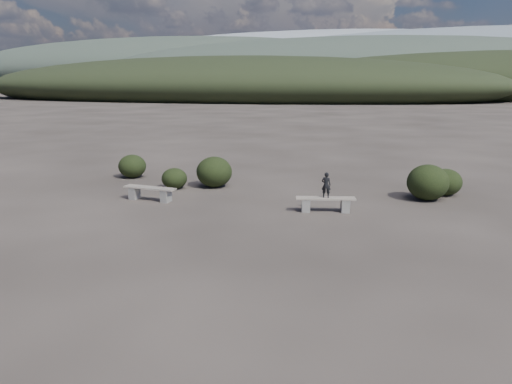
# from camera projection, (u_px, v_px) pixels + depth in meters

# --- Properties ---
(ground) EXTENTS (1200.00, 1200.00, 0.00)m
(ground) POSITION_uv_depth(u_px,v_px,m) (199.00, 269.00, 11.75)
(ground) COLOR #2D2723
(ground) RESTS_ON ground
(bench_left) EXTENTS (2.04, 0.67, 0.50)m
(bench_left) POSITION_uv_depth(u_px,v_px,m) (150.00, 192.00, 18.20)
(bench_left) COLOR #65615E
(bench_left) RESTS_ON ground
(bench_right) EXTENTS (2.01, 0.75, 0.49)m
(bench_right) POSITION_uv_depth(u_px,v_px,m) (326.00, 203.00, 16.66)
(bench_right) COLOR #65615E
(bench_right) RESTS_ON ground
(seated_person) EXTENTS (0.31, 0.21, 0.86)m
(seated_person) POSITION_uv_depth(u_px,v_px,m) (326.00, 185.00, 16.52)
(seated_person) COLOR black
(seated_person) RESTS_ON bench_right
(shrub_a) EXTENTS (1.03, 1.03, 0.84)m
(shrub_a) POSITION_uv_depth(u_px,v_px,m) (174.00, 178.00, 20.13)
(shrub_a) COLOR black
(shrub_a) RESTS_ON ground
(shrub_b) EXTENTS (1.46, 1.46, 1.25)m
(shrub_b) POSITION_uv_depth(u_px,v_px,m) (214.00, 172.00, 20.40)
(shrub_b) COLOR black
(shrub_b) RESTS_ON ground
(shrub_d) EXTENTS (1.50, 1.50, 1.31)m
(shrub_d) POSITION_uv_depth(u_px,v_px,m) (428.00, 182.00, 18.22)
(shrub_d) COLOR black
(shrub_d) RESTS_ON ground
(shrub_e) EXTENTS (1.22, 1.22, 1.02)m
(shrub_e) POSITION_uv_depth(u_px,v_px,m) (446.00, 182.00, 18.99)
(shrub_e) COLOR black
(shrub_e) RESTS_ON ground
(shrub_f) EXTENTS (1.23, 1.23, 1.04)m
(shrub_f) POSITION_uv_depth(u_px,v_px,m) (132.00, 166.00, 22.34)
(shrub_f) COLOR black
(shrub_f) RESTS_ON ground
(mountain_ridges) EXTENTS (500.00, 400.00, 56.00)m
(mountain_ridges) POSITION_uv_depth(u_px,v_px,m) (357.00, 68.00, 332.92)
(mountain_ridges) COLOR black
(mountain_ridges) RESTS_ON ground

